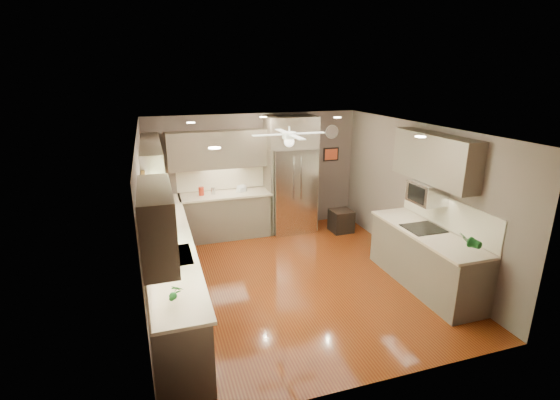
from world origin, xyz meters
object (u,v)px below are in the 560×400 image
canister_a (201,191)px  microwave (427,193)px  potted_plant_left (176,292)px  stool (341,221)px  potted_plant_right (469,241)px  canister_b (213,191)px  bowl (242,191)px  soap_bottle (161,237)px  paper_towel (173,257)px  refrigerator (291,177)px

canister_a → microwave: microwave is taller
potted_plant_left → stool: (3.66, 3.46, -0.83)m
microwave → potted_plant_right: bearing=-95.4°
stool → canister_a: bearing=170.3°
canister_b → microwave: microwave is taller
canister_a → bowl: bearing=-1.2°
soap_bottle → paper_towel: 0.86m
soap_bottle → microwave: (4.08, -0.54, 0.46)m
potted_plant_left → paper_towel: bearing=88.3°
potted_plant_right → refrigerator: 3.99m
bowl → refrigerator: refrigerator is taller
potted_plant_right → paper_towel: size_ratio=1.05×
canister_a → refrigerator: (1.89, -0.06, 0.17)m
soap_bottle → canister_a: bearing=68.9°
canister_b → microwave: size_ratio=0.25×
potted_plant_left → bowl: 4.25m
potted_plant_right → microwave: microwave is taller
potted_plant_left → bowl: (1.59, 3.94, -0.10)m
potted_plant_right → microwave: bearing=84.6°
bowl → stool: bowl is taller
bowl → potted_plant_left: bearing=-112.0°
potted_plant_right → microwave: size_ratio=0.62×
paper_towel → stool: bearing=35.4°
soap_bottle → refrigerator: 3.51m
microwave → paper_towel: 3.99m
canister_a → paper_towel: 3.16m
bowl → microwave: bearing=-48.9°
potted_plant_left → refrigerator: bearing=55.6°
canister_b → soap_bottle: bearing=-116.2°
bowl → paper_towel: bearing=-117.1°
canister_a → refrigerator: refrigerator is taller
potted_plant_left → canister_b: bearing=75.8°
soap_bottle → potted_plant_right: 4.30m
potted_plant_right → bowl: (-2.29, 3.84, -0.14)m
refrigerator → paper_towel: (-2.64, -3.01, -0.11)m
potted_plant_right → stool: size_ratio=0.69×
refrigerator → microwave: refrigerator is taller
refrigerator → stool: size_ratio=4.90×
refrigerator → microwave: (1.33, -2.71, 0.29)m
potted_plant_left → canister_a: bearing=79.0°
refrigerator → stool: 1.44m
canister_a → canister_b: (0.23, -0.00, -0.01)m
canister_b → potted_plant_right: bearing=-53.2°
microwave → stool: size_ratio=1.10×
canister_b → refrigerator: size_ratio=0.06×
potted_plant_right → paper_towel: 3.94m
canister_a → microwave: 4.27m
soap_bottle → refrigerator: bearing=38.2°
bowl → refrigerator: size_ratio=0.10×
canister_b → stool: 2.81m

